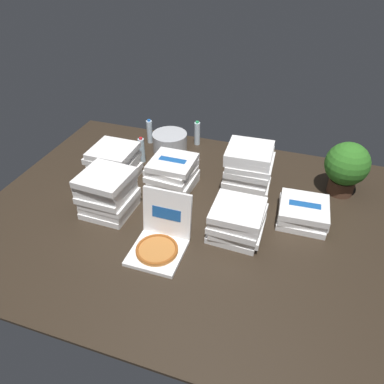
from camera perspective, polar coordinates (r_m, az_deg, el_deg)
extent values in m
cube|color=#2D2319|center=(2.81, -0.14, -3.71)|extent=(3.20, 2.40, 0.02)
cube|color=white|center=(2.51, -5.44, -9.32)|extent=(0.35, 0.35, 0.03)
cylinder|color=#B77033|center=(2.49, -5.47, -8.95)|extent=(0.29, 0.29, 0.02)
torus|color=#9C501E|center=(2.48, -5.48, -8.81)|extent=(0.28, 0.28, 0.02)
cube|color=white|center=(2.51, -3.91, -3.27)|extent=(0.35, 0.07, 0.35)
cube|color=#19519E|center=(2.51, -4.01, -3.41)|extent=(0.21, 0.02, 0.09)
cube|color=white|center=(2.86, 16.74, -3.84)|extent=(0.35, 0.35, 0.05)
cube|color=white|center=(2.84, 16.86, -2.95)|extent=(0.38, 0.38, 0.05)
cube|color=white|center=(2.80, 17.08, -2.28)|extent=(0.36, 0.36, 0.05)
cube|color=#19519E|center=(2.79, 17.17, -1.86)|extent=(0.23, 0.07, 0.00)
cube|color=white|center=(3.09, -2.96, 1.32)|extent=(0.37, 0.37, 0.05)
cube|color=white|center=(3.06, -2.87, 2.08)|extent=(0.36, 0.36, 0.05)
cube|color=#19519E|center=(3.05, -2.89, 2.48)|extent=(0.23, 0.07, 0.00)
cube|color=white|center=(3.04, -3.21, 2.85)|extent=(0.37, 0.37, 0.05)
cube|color=white|center=(3.03, -3.19, 3.85)|extent=(0.38, 0.38, 0.05)
cube|color=#19519E|center=(3.01, -3.21, 4.26)|extent=(0.23, 0.08, 0.00)
cube|color=white|center=(3.00, -3.03, 4.60)|extent=(0.35, 0.35, 0.05)
cube|color=#19519E|center=(2.98, -3.04, 5.02)|extent=(0.23, 0.06, 0.00)
cube|color=white|center=(3.08, 8.49, 0.78)|extent=(0.35, 0.35, 0.05)
cube|color=white|center=(3.05, 8.70, 1.52)|extent=(0.37, 0.37, 0.05)
cube|color=#19519E|center=(3.04, 8.74, 1.92)|extent=(0.23, 0.08, 0.00)
cube|color=white|center=(3.02, 8.55, 2.20)|extent=(0.35, 0.35, 0.05)
cube|color=white|center=(3.00, 8.76, 3.08)|extent=(0.35, 0.35, 0.05)
cube|color=#19519E|center=(2.98, 8.80, 3.50)|extent=(0.23, 0.07, 0.00)
cube|color=white|center=(2.96, 8.89, 3.76)|extent=(0.35, 0.35, 0.05)
cube|color=#19519E|center=(2.95, 8.94, 4.18)|extent=(0.23, 0.06, 0.00)
cube|color=white|center=(2.94, 9.11, 4.59)|extent=(0.36, 0.36, 0.05)
cube|color=#19519E|center=(2.93, 9.16, 5.02)|extent=(0.23, 0.07, 0.00)
cube|color=white|center=(2.92, 8.93, 5.53)|extent=(0.36, 0.36, 0.05)
cube|color=white|center=(2.90, 8.98, 6.37)|extent=(0.36, 0.36, 0.05)
cube|color=white|center=(2.65, 6.75, -6.02)|extent=(0.36, 0.36, 0.05)
cube|color=#19519E|center=(2.63, 6.79, -5.60)|extent=(0.23, 0.07, 0.00)
cube|color=white|center=(2.61, 7.17, -5.30)|extent=(0.35, 0.35, 0.05)
cube|color=white|center=(2.58, 6.97, -4.58)|extent=(0.36, 0.36, 0.05)
cube|color=#19519E|center=(2.56, 7.01, -4.14)|extent=(0.23, 0.07, 0.00)
cube|color=white|center=(2.55, 7.24, -3.63)|extent=(0.36, 0.36, 0.05)
cube|color=white|center=(2.52, 7.18, -2.82)|extent=(0.35, 0.35, 0.05)
cube|color=white|center=(3.25, -11.92, 2.44)|extent=(0.37, 0.37, 0.05)
cube|color=white|center=(3.23, -11.75, 3.27)|extent=(0.37, 0.37, 0.05)
cube|color=#19519E|center=(3.21, -11.81, 3.66)|extent=(0.23, 0.08, 0.00)
cube|color=white|center=(3.21, -12.07, 4.04)|extent=(0.36, 0.36, 0.05)
cube|color=#19519E|center=(3.19, -12.13, 4.44)|extent=(0.23, 0.07, 0.00)
cube|color=white|center=(3.18, -11.96, 4.83)|extent=(0.36, 0.36, 0.05)
cube|color=white|center=(3.16, -12.45, 5.52)|extent=(0.36, 0.36, 0.05)
cube|color=white|center=(3.13, -12.17, 6.31)|extent=(0.35, 0.35, 0.05)
cube|color=white|center=(2.90, -12.64, -2.45)|extent=(0.36, 0.36, 0.05)
cube|color=white|center=(2.87, -12.63, -1.62)|extent=(0.36, 0.36, 0.05)
cube|color=#19519E|center=(2.85, -12.70, -1.21)|extent=(0.23, 0.07, 0.00)
cube|color=white|center=(2.83, -12.66, -0.90)|extent=(0.36, 0.36, 0.05)
cube|color=#19519E|center=(2.82, -12.73, -0.48)|extent=(0.23, 0.07, 0.00)
cube|color=white|center=(2.81, -13.17, -0.10)|extent=(0.36, 0.36, 0.05)
cube|color=#19519E|center=(2.80, -13.24, 0.33)|extent=(0.23, 0.07, 0.00)
cube|color=white|center=(2.79, -13.20, 0.88)|extent=(0.35, 0.35, 0.05)
cube|color=#19519E|center=(2.78, -13.27, 1.32)|extent=(0.23, 0.06, 0.00)
cube|color=white|center=(2.76, -13.30, 1.62)|extent=(0.37, 0.37, 0.05)
cube|color=#19519E|center=(2.74, -13.38, 2.07)|extent=(0.23, 0.08, 0.00)
cube|color=white|center=(2.71, -13.42, 2.25)|extent=(0.37, 0.37, 0.05)
cylinder|color=#B7BABF|center=(3.58, -3.46, 7.79)|extent=(0.33, 0.33, 0.17)
cylinder|color=silver|center=(3.66, 0.81, 9.08)|extent=(0.06, 0.06, 0.23)
cylinder|color=#239951|center=(3.60, 0.82, 10.82)|extent=(0.03, 0.03, 0.02)
cylinder|color=silver|center=(3.72, -6.60, 9.29)|extent=(0.06, 0.06, 0.23)
cylinder|color=blue|center=(3.66, -6.73, 11.01)|extent=(0.03, 0.03, 0.02)
cylinder|color=silver|center=(3.40, -7.83, 6.43)|extent=(0.06, 0.06, 0.23)
cylinder|color=red|center=(3.34, -8.00, 8.26)|extent=(0.03, 0.03, 0.02)
cylinder|color=#513323|center=(3.23, 22.13, 0.93)|extent=(0.21, 0.21, 0.13)
sphere|color=#2F7121|center=(3.13, 23.00, 4.05)|extent=(0.34, 0.34, 0.34)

